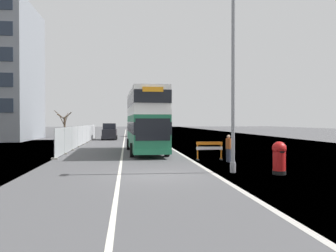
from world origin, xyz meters
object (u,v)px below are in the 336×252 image
Objects in this scene: red_pillar_postbox at (279,156)px; roadworks_barrier at (209,148)px; car_oncoming_near at (110,132)px; lamppost_foreground at (233,87)px; car_receding_mid at (138,130)px; pedestrian_at_kerb at (228,148)px; double_decker_bus at (145,120)px.

red_pillar_postbox is 6.27m from roadworks_barrier.
red_pillar_postbox is 0.40× the size of car_oncoming_near.
lamppost_foreground is 39.84m from car_receding_mid.
roadworks_barrier is 1.02× the size of pedestrian_at_kerb.
lamppost_foreground is 31.18m from car_oncoming_near.
lamppost_foreground is (3.71, -10.86, 1.60)m from double_decker_bus.
car_receding_mid is at bearing 95.69° from roadworks_barrier.
double_decker_bus is 11.59m from lamppost_foreground.
pedestrian_at_kerb is (0.96, -0.98, 0.08)m from roadworks_barrier.
red_pillar_postbox is at bearing -72.83° from car_oncoming_near.
lamppost_foreground is at bearing 157.66° from red_pillar_postbox.
double_decker_bus reaches higher than red_pillar_postbox.
red_pillar_postbox reaches higher than roadworks_barrier.
double_decker_bus is 2.64× the size of car_receding_mid.
car_receding_mid is at bearing 65.89° from car_oncoming_near.
car_oncoming_near is 2.31× the size of pedestrian_at_kerb.
car_oncoming_near is (-9.55, 30.91, 0.19)m from red_pillar_postbox.
lamppost_foreground reaches higher than car_receding_mid.
pedestrian_at_kerb is at bearing -45.48° from roadworks_barrier.
double_decker_bus is at bearing 123.94° from roadworks_barrier.
lamppost_foreground is 4.01m from red_pillar_postbox.
double_decker_bus is 1.20× the size of lamppost_foreground.
red_pillar_postbox is 32.35m from car_oncoming_near.
lamppost_foreground reaches higher than red_pillar_postbox.
roadworks_barrier is (-1.87, 5.99, -0.09)m from red_pillar_postbox.
car_oncoming_near is at bearing 107.12° from roadworks_barrier.
car_receding_mid is at bearing 97.48° from red_pillar_postbox.
car_oncoming_near is at bearing 108.45° from pedestrian_at_kerb.
lamppost_foreground is at bearing -75.91° from car_oncoming_near.
car_receding_mid is at bearing 97.08° from pedestrian_at_kerb.
red_pillar_postbox is at bearing -72.63° from roadworks_barrier.
lamppost_foreground is 2.20× the size of car_receding_mid.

